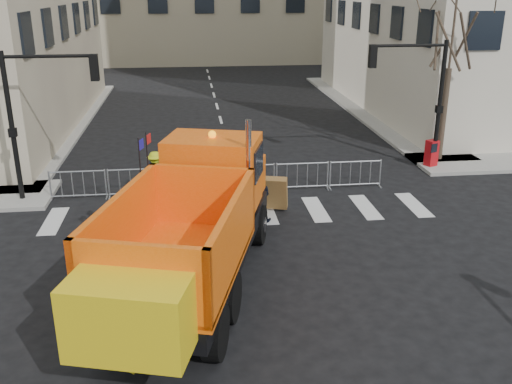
{
  "coord_description": "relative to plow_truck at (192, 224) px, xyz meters",
  "views": [
    {
      "loc": [
        -1.83,
        -12.84,
        7.5
      ],
      "look_at": [
        -0.0,
        2.5,
        1.85
      ],
      "focal_mm": 40.0,
      "sensor_mm": 36.0,
      "label": 1
    }
  ],
  "objects": [
    {
      "name": "ground",
      "position": [
        1.87,
        -0.29,
        -1.88
      ],
      "size": [
        120.0,
        120.0,
        0.0
      ],
      "primitive_type": "plane",
      "color": "black",
      "rests_on": "ground"
    },
    {
      "name": "sidewalk_back",
      "position": [
        1.87,
        8.21,
        -1.8
      ],
      "size": [
        64.0,
        5.0,
        0.15
      ],
      "primitive_type": "cube",
      "color": "gray",
      "rests_on": "ground"
    },
    {
      "name": "traffic_light_left",
      "position": [
        -6.13,
        7.21,
        0.82
      ],
      "size": [
        0.18,
        0.18,
        5.4
      ],
      "primitive_type": "cylinder",
      "color": "black",
      "rests_on": "ground"
    },
    {
      "name": "traffic_light_right",
      "position": [
        10.37,
        9.21,
        0.82
      ],
      "size": [
        0.18,
        0.18,
        5.4
      ],
      "primitive_type": "cylinder",
      "color": "black",
      "rests_on": "ground"
    },
    {
      "name": "crowd_barriers",
      "position": [
        1.12,
        7.31,
        -1.33
      ],
      "size": [
        12.6,
        0.6,
        1.1
      ],
      "primitive_type": null,
      "color": "#9EA0A5",
      "rests_on": "ground"
    },
    {
      "name": "street_tree",
      "position": [
        11.07,
        10.21,
        1.87
      ],
      "size": [
        3.0,
        3.0,
        7.5
      ],
      "primitive_type": null,
      "color": "#382B21",
      "rests_on": "ground"
    },
    {
      "name": "plow_truck",
      "position": [
        0.0,
        0.0,
        0.0
      ],
      "size": [
        5.77,
        11.25,
        4.22
      ],
      "rotation": [
        0.0,
        0.0,
        1.29
      ],
      "color": "black",
      "rests_on": "ground"
    },
    {
      "name": "cop_a",
      "position": [
        0.18,
        5.02,
        -1.06
      ],
      "size": [
        0.71,
        0.68,
        1.63
      ],
      "primitive_type": "imported",
      "rotation": [
        0.0,
        0.0,
        3.82
      ],
      "color": "black",
      "rests_on": "ground"
    },
    {
      "name": "cop_b",
      "position": [
        2.24,
        4.44,
        -1.04
      ],
      "size": [
        0.91,
        0.77,
        1.66
      ],
      "primitive_type": "imported",
      "rotation": [
        0.0,
        0.0,
        2.95
      ],
      "color": "black",
      "rests_on": "ground"
    },
    {
      "name": "cop_c",
      "position": [
        0.64,
        4.51,
        -0.98
      ],
      "size": [
        1.13,
        0.86,
        1.79
      ],
      "primitive_type": "imported",
      "rotation": [
        0.0,
        0.0,
        3.61
      ],
      "color": "black",
      "rests_on": "ground"
    },
    {
      "name": "worker",
      "position": [
        -1.27,
        7.09,
        -0.92
      ],
      "size": [
        1.13,
        0.77,
        1.62
      ],
      "primitive_type": "imported",
      "rotation": [
        0.0,
        0.0,
        0.17
      ],
      "color": "#C7D619",
      "rests_on": "sidewalk_back"
    },
    {
      "name": "newspaper_box",
      "position": [
        10.28,
        9.27,
        -1.18
      ],
      "size": [
        0.57,
        0.55,
        1.1
      ],
      "primitive_type": "cube",
      "rotation": [
        0.0,
        0.0,
        0.41
      ],
      "color": "#B60E14",
      "rests_on": "sidewalk_back"
    }
  ]
}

